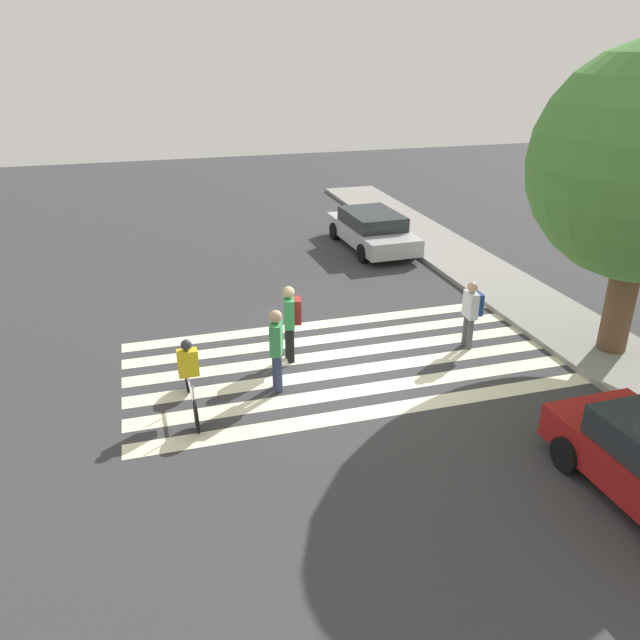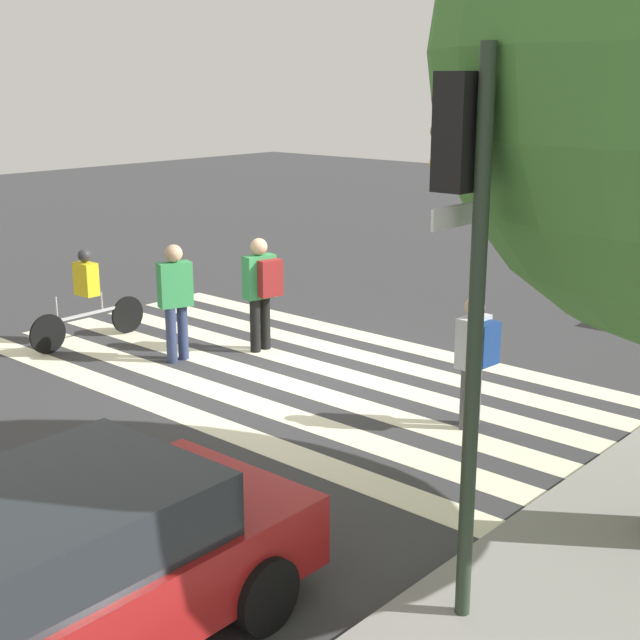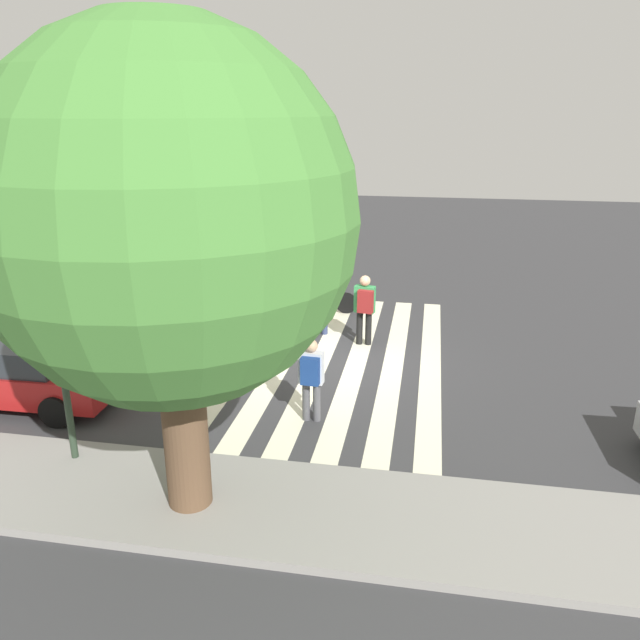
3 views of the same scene
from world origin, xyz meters
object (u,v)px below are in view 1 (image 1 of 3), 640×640
at_px(cyclist_near_curb, 189,373).
at_px(car_parked_far_curb, 372,229).
at_px(pedestrian_child_with_backpack, 291,318).
at_px(pedestrian_adult_yellow_jacket, 276,346).
at_px(pedestrian_adult_tall_backpack, 472,309).

height_order(cyclist_near_curb, car_parked_far_curb, cyclist_near_curb).
bearing_deg(pedestrian_child_with_backpack, cyclist_near_curb, 134.77).
bearing_deg(car_parked_far_curb, pedestrian_child_with_backpack, -34.13).
height_order(pedestrian_adult_yellow_jacket, pedestrian_adult_tall_backpack, pedestrian_adult_yellow_jacket).
bearing_deg(pedestrian_child_with_backpack, car_parked_far_curb, -20.57).
bearing_deg(pedestrian_adult_tall_backpack, pedestrian_adult_yellow_jacket, 101.96).
height_order(pedestrian_child_with_backpack, car_parked_far_curb, pedestrian_child_with_backpack).
distance_m(pedestrian_adult_yellow_jacket, pedestrian_adult_tall_backpack, 5.04).
xyz_separation_m(pedestrian_adult_tall_backpack, cyclist_near_curb, (1.06, -6.86, -0.14)).
distance_m(pedestrian_adult_yellow_jacket, cyclist_near_curb, 1.92).
relative_size(pedestrian_adult_yellow_jacket, pedestrian_child_with_backpack, 1.00).
relative_size(pedestrian_adult_yellow_jacket, pedestrian_adult_tall_backpack, 1.09).
height_order(pedestrian_adult_tall_backpack, cyclist_near_curb, pedestrian_adult_tall_backpack).
bearing_deg(pedestrian_adult_yellow_jacket, pedestrian_child_with_backpack, 172.80).
xyz_separation_m(pedestrian_child_with_backpack, car_parked_far_curb, (-7.84, 4.96, -0.39)).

